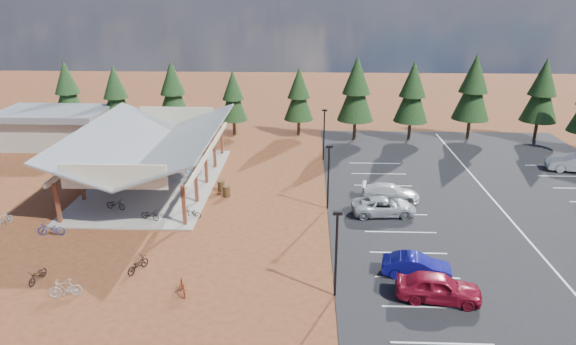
{
  "coord_description": "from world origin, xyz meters",
  "views": [
    {
      "loc": [
        3.34,
        -34.74,
        16.23
      ],
      "look_at": [
        1.84,
        4.05,
        2.2
      ],
      "focal_mm": 32.0,
      "sensor_mm": 36.0,
      "label": 1
    }
  ],
  "objects_px": {
    "trash_bin_1": "(221,186)",
    "bike_4": "(150,215)",
    "lamp_post_2": "(324,131)",
    "bike_10": "(51,229)",
    "bike_8": "(38,275)",
    "car_3": "(390,192)",
    "bike_2": "(127,166)",
    "bike_7": "(195,151)",
    "lamp_post_1": "(328,173)",
    "car_0": "(438,287)",
    "car_2": "(384,206)",
    "car_1": "(416,266)",
    "bike_3": "(149,151)",
    "bike_6": "(193,170)",
    "bike_12": "(138,265)",
    "trash_bin_0": "(227,191)",
    "bike_11": "(183,287)",
    "bike_pavilion": "(151,141)",
    "bike_13": "(65,288)",
    "outbuilding": "(54,127)",
    "bike_0": "(116,204)",
    "bike_9": "(3,220)",
    "bike_16": "(192,213)",
    "bike_5": "(177,178)",
    "car_9": "(576,163)"
  },
  "relations": [
    {
      "from": "bike_0",
      "to": "bike_7",
      "type": "xyz_separation_m",
      "value": [
        3.35,
        13.29,
        0.12
      ]
    },
    {
      "from": "bike_11",
      "to": "bike_13",
      "type": "relative_size",
      "value": 0.86
    },
    {
      "from": "bike_8",
      "to": "car_9",
      "type": "bearing_deg",
      "value": 34.72
    },
    {
      "from": "trash_bin_0",
      "to": "bike_0",
      "type": "relative_size",
      "value": 0.56
    },
    {
      "from": "bike_6",
      "to": "bike_10",
      "type": "xyz_separation_m",
      "value": [
        -7.31,
        -12.4,
        -0.01
      ]
    },
    {
      "from": "bike_10",
      "to": "lamp_post_2",
      "type": "bearing_deg",
      "value": 128.92
    },
    {
      "from": "trash_bin_1",
      "to": "bike_4",
      "type": "height_order",
      "value": "bike_4"
    },
    {
      "from": "bike_6",
      "to": "lamp_post_2",
      "type": "bearing_deg",
      "value": -63.3
    },
    {
      "from": "bike_0",
      "to": "bike_13",
      "type": "distance_m",
      "value": 11.76
    },
    {
      "from": "bike_2",
      "to": "bike_7",
      "type": "distance_m",
      "value": 6.99
    },
    {
      "from": "bike_8",
      "to": "car_3",
      "type": "relative_size",
      "value": 0.35
    },
    {
      "from": "bike_4",
      "to": "bike_9",
      "type": "height_order",
      "value": "bike_9"
    },
    {
      "from": "lamp_post_1",
      "to": "bike_9",
      "type": "distance_m",
      "value": 23.97
    },
    {
      "from": "bike_4",
      "to": "bike_16",
      "type": "height_order",
      "value": "bike_4"
    },
    {
      "from": "bike_2",
      "to": "bike_9",
      "type": "height_order",
      "value": "bike_2"
    },
    {
      "from": "trash_bin_0",
      "to": "bike_6",
      "type": "xyz_separation_m",
      "value": [
        -3.79,
        4.9,
        0.06
      ]
    },
    {
      "from": "car_0",
      "to": "bike_7",
      "type": "bearing_deg",
      "value": 45.29
    },
    {
      "from": "bike_7",
      "to": "bike_5",
      "type": "bearing_deg",
      "value": 172.18
    },
    {
      "from": "bike_3",
      "to": "bike_13",
      "type": "height_order",
      "value": "bike_3"
    },
    {
      "from": "outbuilding",
      "to": "bike_4",
      "type": "xyz_separation_m",
      "value": [
        15.88,
        -18.8,
        -1.52
      ]
    },
    {
      "from": "lamp_post_2",
      "to": "car_9",
      "type": "bearing_deg",
      "value": -6.39
    },
    {
      "from": "bike_3",
      "to": "bike_4",
      "type": "bearing_deg",
      "value": -146.58
    },
    {
      "from": "trash_bin_1",
      "to": "car_0",
      "type": "height_order",
      "value": "car_0"
    },
    {
      "from": "trash_bin_1",
      "to": "bike_4",
      "type": "xyz_separation_m",
      "value": [
        -4.27,
        -6.1,
        0.05
      ]
    },
    {
      "from": "bike_6",
      "to": "bike_8",
      "type": "relative_size",
      "value": 0.96
    },
    {
      "from": "bike_12",
      "to": "trash_bin_0",
      "type": "bearing_deg",
      "value": -81.48
    },
    {
      "from": "bike_5",
      "to": "bike_7",
      "type": "relative_size",
      "value": 0.95
    },
    {
      "from": "bike_8",
      "to": "bike_12",
      "type": "height_order",
      "value": "bike_12"
    },
    {
      "from": "bike_2",
      "to": "bike_7",
      "type": "xyz_separation_m",
      "value": [
        5.46,
        4.36,
        0.12
      ]
    },
    {
      "from": "car_2",
      "to": "car_3",
      "type": "xyz_separation_m",
      "value": [
        0.93,
        2.84,
        -0.01
      ]
    },
    {
      "from": "bike_8",
      "to": "car_3",
      "type": "bearing_deg",
      "value": 38.01
    },
    {
      "from": "car_1",
      "to": "bike_2",
      "type": "bearing_deg",
      "value": 62.67
    },
    {
      "from": "lamp_post_2",
      "to": "bike_10",
      "type": "bearing_deg",
      "value": -138.03
    },
    {
      "from": "outbuilding",
      "to": "trash_bin_1",
      "type": "height_order",
      "value": "outbuilding"
    },
    {
      "from": "outbuilding",
      "to": "bike_11",
      "type": "distance_m",
      "value": 34.87
    },
    {
      "from": "lamp_post_1",
      "to": "bike_2",
      "type": "distance_m",
      "value": 20.21
    },
    {
      "from": "bike_12",
      "to": "car_3",
      "type": "height_order",
      "value": "car_3"
    },
    {
      "from": "lamp_post_2",
      "to": "car_2",
      "type": "xyz_separation_m",
      "value": [
        4.19,
        -13.05,
        -2.26
      ]
    },
    {
      "from": "bike_6",
      "to": "car_1",
      "type": "relative_size",
      "value": 0.38
    },
    {
      "from": "bike_6",
      "to": "lamp_post_1",
      "type": "bearing_deg",
      "value": -116.15
    },
    {
      "from": "lamp_post_2",
      "to": "car_3",
      "type": "distance_m",
      "value": 11.64
    },
    {
      "from": "outbuilding",
      "to": "car_1",
      "type": "bearing_deg",
      "value": -37.29
    },
    {
      "from": "outbuilding",
      "to": "bike_13",
      "type": "xyz_separation_m",
      "value": [
        14.03,
        -28.7,
        -1.5
      ]
    },
    {
      "from": "car_0",
      "to": "trash_bin_0",
      "type": "bearing_deg",
      "value": 52.02
    },
    {
      "from": "car_0",
      "to": "car_2",
      "type": "relative_size",
      "value": 0.95
    },
    {
      "from": "trash_bin_0",
      "to": "bike_6",
      "type": "height_order",
      "value": "bike_6"
    },
    {
      "from": "bike_13",
      "to": "car_3",
      "type": "relative_size",
      "value": 0.39
    },
    {
      "from": "bike_6",
      "to": "car_0",
      "type": "bearing_deg",
      "value": -133.38
    },
    {
      "from": "bike_11",
      "to": "bike_pavilion",
      "type": "bearing_deg",
      "value": 87.9
    },
    {
      "from": "bike_10",
      "to": "car_2",
      "type": "distance_m",
      "value": 23.9
    }
  ]
}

